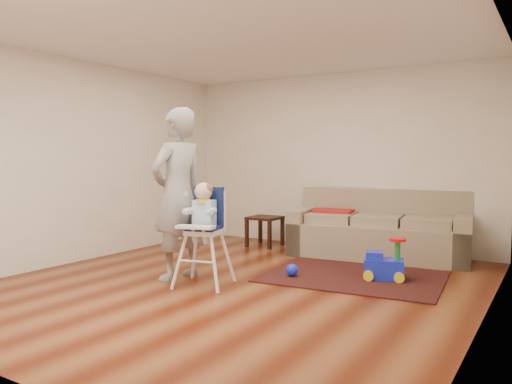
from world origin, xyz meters
The scene contains 9 objects.
ground centered at (0.00, 0.00, 0.00)m, with size 5.50×5.50×0.00m, color #4B1505.
room_envelope centered at (0.00, 0.53, 1.88)m, with size 5.04×5.52×2.72m.
sofa centered at (0.86, 2.30, 0.47)m, with size 2.54×1.31×0.94m.
side_table centered at (-0.94, 2.19, 0.24)m, with size 0.47×0.47×0.47m, color black, non-canonical shape.
area_rug centered at (0.99, 0.97, 0.01)m, with size 2.00×1.50×0.02m, color black.
ride_on_toy centered at (1.34, 1.02, 0.26)m, with size 0.44×0.31×0.48m, color #182AEB, non-canonical shape.
toy_ball centered at (0.39, 0.57, 0.09)m, with size 0.14×0.14×0.14m, color #182AEB.
high_chair centered at (-0.28, -0.24, 0.55)m, with size 0.64×0.64×1.14m.
adult centered at (-0.70, -0.17, 0.98)m, with size 0.72×0.47×1.97m, color gray.
Camera 1 is at (3.04, -4.54, 1.41)m, focal length 35.00 mm.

